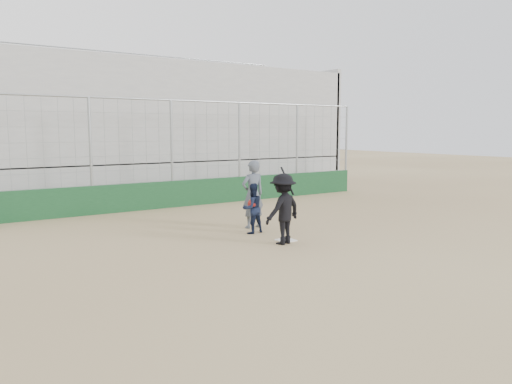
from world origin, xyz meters
TOP-DOWN VIEW (x-y plane):
  - ground at (0.00, 0.00)m, footprint 90.00×90.00m
  - home_plate at (0.00, 0.00)m, footprint 0.44×0.44m
  - backstop at (0.00, 7.00)m, footprint 18.10×0.25m
  - bleachers at (0.00, 11.95)m, footprint 20.25×6.70m
  - batter_at_plate at (-0.28, -0.24)m, footprint 1.29×0.92m
  - catcher_crouched at (-0.21, 1.27)m, footprint 0.75×0.62m
  - umpire at (0.26, 1.95)m, footprint 0.75×0.50m

SIDE VIEW (x-z plane):
  - ground at x=0.00m, z-range 0.00..0.00m
  - home_plate at x=0.00m, z-range 0.00..0.02m
  - catcher_crouched at x=-0.21m, z-range 0.00..0.98m
  - batter_at_plate at x=-0.28m, z-range -0.07..1.88m
  - umpire at x=0.26m, z-range 0.00..1.82m
  - backstop at x=0.00m, z-range -1.06..2.98m
  - bleachers at x=0.00m, z-range -0.57..6.41m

